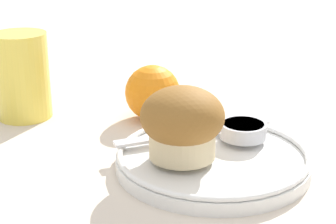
# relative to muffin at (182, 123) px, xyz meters

# --- Properties ---
(ground_plane) EXTENTS (3.00, 3.00, 0.00)m
(ground_plane) POSITION_rel_muffin_xyz_m (0.04, 0.02, -0.06)
(ground_plane) COLOR beige
(plate) EXTENTS (0.21, 0.21, 0.02)m
(plate) POSITION_rel_muffin_xyz_m (0.03, -0.01, -0.05)
(plate) COLOR white
(plate) RESTS_ON ground_plane
(muffin) EXTENTS (0.09, 0.09, 0.08)m
(muffin) POSITION_rel_muffin_xyz_m (0.00, 0.00, 0.00)
(muffin) COLOR beige
(muffin) RESTS_ON plate
(cream_ramekin) EXTENTS (0.05, 0.05, 0.02)m
(cream_ramekin) POSITION_rel_muffin_xyz_m (0.09, 0.01, -0.03)
(cream_ramekin) COLOR silver
(cream_ramekin) RESTS_ON plate
(berry_pair) EXTENTS (0.03, 0.02, 0.02)m
(berry_pair) POSITION_rel_muffin_xyz_m (0.02, 0.03, -0.03)
(berry_pair) COLOR #4C194C
(berry_pair) RESTS_ON plate
(butter_knife) EXTENTS (0.19, 0.05, 0.00)m
(butter_knife) POSITION_rel_muffin_xyz_m (0.05, 0.04, -0.04)
(butter_knife) COLOR silver
(butter_knife) RESTS_ON plate
(orange_fruit) EXTENTS (0.07, 0.07, 0.07)m
(orange_fruit) POSITION_rel_muffin_xyz_m (0.06, 0.16, -0.02)
(orange_fruit) COLOR orange
(orange_fruit) RESTS_ON ground_plane
(juice_glass) EXTENTS (0.07, 0.07, 0.11)m
(juice_glass) POSITION_rel_muffin_xyz_m (-0.09, 0.25, -0.00)
(juice_glass) COLOR #EAD14C
(juice_glass) RESTS_ON ground_plane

